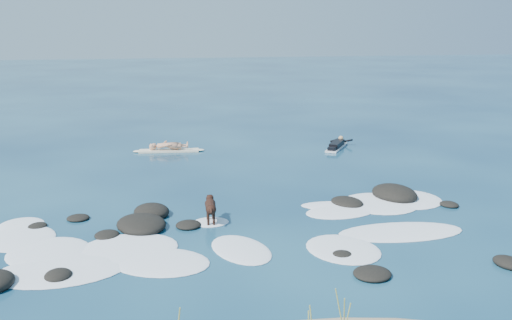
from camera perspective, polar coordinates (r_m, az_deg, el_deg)
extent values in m
plane|color=#0A2642|center=(17.23, -1.71, -6.19)|extent=(160.00, 160.00, 0.00)
cylinder|color=olive|center=(10.56, 8.54, -15.53)|extent=(0.26, 0.09, 1.20)
ellipsoid|color=black|center=(19.00, 9.09, -4.21)|extent=(1.33, 1.46, 0.31)
ellipsoid|color=black|center=(18.24, -17.37, -5.55)|extent=(0.70, 0.66, 0.17)
ellipsoid|color=black|center=(15.57, 23.94, -9.38)|extent=(0.82, 0.96, 0.28)
ellipsoid|color=black|center=(18.04, -10.40, -5.10)|extent=(1.42, 1.50, 0.47)
ellipsoid|color=black|center=(16.93, -6.79, -6.47)|extent=(1.00, 1.02, 0.21)
ellipsoid|color=black|center=(14.00, 11.55, -11.07)|extent=(1.18, 1.15, 0.23)
ellipsoid|color=black|center=(19.67, 18.76, -4.24)|extent=(0.77, 0.81, 0.20)
ellipsoid|color=black|center=(16.62, -14.71, -7.25)|extent=(0.78, 0.86, 0.17)
ellipsoid|color=black|center=(17.04, -11.41, -6.31)|extent=(1.83, 2.03, 0.43)
ellipsoid|color=black|center=(17.95, -21.03, -6.19)|extent=(0.67, 0.76, 0.14)
ellipsoid|color=black|center=(14.99, 8.61, -9.32)|extent=(0.60, 0.58, 0.15)
ellipsoid|color=black|center=(14.39, -19.17, -10.85)|extent=(0.65, 0.69, 0.26)
ellipsoid|color=black|center=(17.55, -10.99, -5.80)|extent=(1.12, 1.21, 0.31)
ellipsoid|color=black|center=(17.26, -10.92, -6.17)|extent=(1.01, 1.04, 0.28)
ellipsoid|color=black|center=(19.99, 13.67, -3.31)|extent=(1.79, 2.05, 0.60)
ellipsoid|color=white|center=(19.31, 12.26, -4.26)|extent=(3.01, 2.91, 0.12)
ellipsoid|color=white|center=(15.58, -12.76, -8.71)|extent=(3.14, 2.84, 0.12)
ellipsoid|color=white|center=(14.80, -18.81, -10.36)|extent=(3.34, 2.33, 0.12)
ellipsoid|color=white|center=(14.65, -9.56, -10.04)|extent=(3.05, 2.65, 0.12)
ellipsoid|color=white|center=(14.93, -16.19, -9.95)|extent=(1.62, 1.42, 0.12)
ellipsoid|color=white|center=(18.83, 10.04, -4.63)|extent=(3.81, 2.05, 0.12)
ellipsoid|color=white|center=(15.39, 8.71, -8.80)|extent=(2.48, 2.68, 0.12)
ellipsoid|color=white|center=(15.20, -1.50, -8.95)|extent=(2.01, 2.56, 0.12)
ellipsoid|color=white|center=(19.23, 11.54, -4.30)|extent=(3.85, 1.03, 0.12)
ellipsoid|color=white|center=(15.98, -20.04, -8.64)|extent=(2.57, 2.59, 0.12)
ellipsoid|color=white|center=(16.91, 14.30, -6.99)|extent=(3.73, 1.62, 0.12)
ellipsoid|color=white|center=(18.28, -22.41, -6.05)|extent=(1.47, 1.54, 0.12)
ellipsoid|color=white|center=(17.24, -22.47, -7.23)|extent=(2.54, 2.74, 0.12)
ellipsoid|color=white|center=(19.97, 14.92, -3.81)|extent=(2.61, 2.59, 0.12)
ellipsoid|color=white|center=(18.29, 8.50, -5.11)|extent=(2.54, 1.74, 0.12)
ellipsoid|color=white|center=(17.20, -4.57, -6.23)|extent=(1.10, 0.90, 0.12)
cube|color=#F8EAC6|center=(26.64, -8.70, 0.93)|extent=(2.77, 0.79, 0.09)
ellipsoid|color=#F8EAC6|center=(26.60, -5.76, 1.00)|extent=(0.57, 0.36, 0.10)
ellipsoid|color=#F8EAC6|center=(26.75, -11.63, 0.86)|extent=(0.57, 0.36, 0.10)
imported|color=tan|center=(26.45, -8.77, 2.91)|extent=(0.48, 0.68, 1.78)
cube|color=silver|center=(27.31, 8.07, 1.27)|extent=(1.67, 2.22, 0.08)
ellipsoid|color=silver|center=(28.41, 8.63, 1.73)|extent=(0.50, 0.57, 0.09)
cube|color=black|center=(27.28, 8.08, 1.59)|extent=(1.11, 1.42, 0.23)
sphere|color=tan|center=(28.03, 8.49, 2.17)|extent=(0.33, 0.33, 0.24)
cylinder|color=black|center=(28.28, 7.98, 2.00)|extent=(0.59, 0.19, 0.26)
cylinder|color=black|center=(28.14, 9.14, 1.91)|extent=(0.41, 0.53, 0.26)
cube|color=black|center=(26.54, 7.67, 1.18)|extent=(0.61, 0.68, 0.15)
cylinder|color=black|center=(16.93, -4.57, -4.67)|extent=(0.35, 0.65, 0.31)
sphere|color=black|center=(17.20, -4.61, -4.37)|extent=(0.34, 0.34, 0.32)
sphere|color=black|center=(16.66, -4.52, -4.97)|extent=(0.31, 0.31, 0.29)
sphere|color=black|center=(17.35, -4.64, -3.84)|extent=(0.24, 0.24, 0.23)
cone|color=black|center=(17.48, -4.66, -3.76)|extent=(0.13, 0.15, 0.12)
cone|color=black|center=(17.31, -4.84, -3.56)|extent=(0.11, 0.08, 0.11)
cone|color=black|center=(17.31, -4.45, -3.55)|extent=(0.11, 0.08, 0.11)
cylinder|color=black|center=(17.24, -4.85, -5.49)|extent=(0.08, 0.08, 0.42)
cylinder|color=black|center=(17.25, -4.30, -5.47)|extent=(0.08, 0.08, 0.42)
cylinder|color=black|center=(16.83, -4.79, -5.98)|extent=(0.08, 0.08, 0.42)
cylinder|color=black|center=(16.84, -4.23, -5.96)|extent=(0.08, 0.08, 0.42)
cylinder|color=black|center=(16.51, -4.50, -4.95)|extent=(0.07, 0.30, 0.18)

